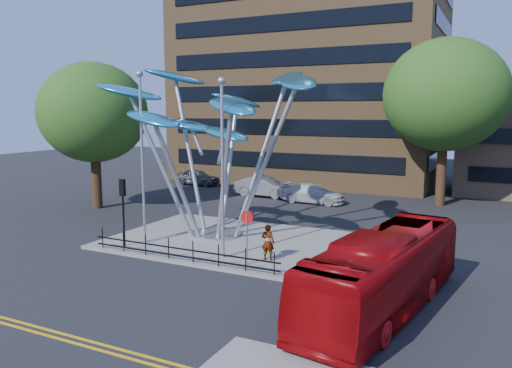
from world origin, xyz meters
The scene contains 18 objects.
ground centered at (0.00, 0.00, 0.00)m, with size 120.00×120.00×0.00m, color black.
traffic_island centered at (-1.00, 6.00, 0.07)m, with size 12.00×9.00×0.15m, color slate.
double_yellow_near centered at (0.00, -6.00, 0.01)m, with size 40.00×0.12×0.01m, color gold.
double_yellow_far centered at (0.00, -6.30, 0.01)m, with size 40.00×0.12×0.01m, color gold.
brick_tower centered at (-6.00, 32.00, 15.00)m, with size 25.00×15.00×30.00m, color brown.
tree_right centered at (8.00, 22.00, 8.04)m, with size 8.80×8.80×12.11m.
tree_left centered at (-14.00, 10.00, 6.79)m, with size 7.60×7.60×10.32m.
leaf_sculpture centered at (-2.07, 6.68, 6.87)m, with size 12.72×9.54×9.51m.
street_lamp_left centered at (-4.50, 3.50, 5.36)m, with size 0.36×0.36×8.80m.
street_lamp_right centered at (0.50, 3.00, 5.09)m, with size 0.36×0.36×8.30m.
traffic_light_island centered at (-5.00, 2.50, 2.61)m, with size 0.28×0.18×3.42m.
no_entry_sign_island centered at (2.00, 2.52, 1.82)m, with size 0.60×0.10×2.45m.
pedestrian_railing_front centered at (-1.00, 1.70, 0.55)m, with size 10.00×0.06×1.00m.
red_bus centered at (8.50, 0.33, 1.40)m, with size 2.36×10.07×2.80m, color #910609.
pedestrian centered at (2.55, 3.55, 0.99)m, with size 0.61×0.40×1.67m, color gray.
parked_car_left centered at (-13.65, 22.54, 0.74)m, with size 1.75×4.35×1.48m, color #46494F.
parked_car_mid centered at (-5.26, 19.60, 0.81)m, with size 1.71×4.90×1.61m, color #9D9FA4.
parked_car_right centered at (-0.76, 18.75, 0.71)m, with size 2.00×4.91×1.42m, color silver.
Camera 1 is at (11.90, -16.59, 6.99)m, focal length 35.00 mm.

